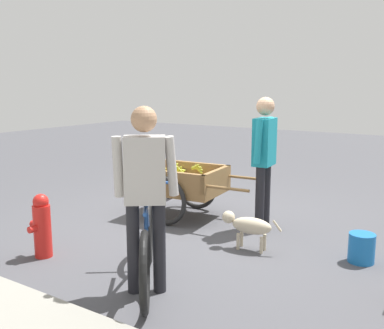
# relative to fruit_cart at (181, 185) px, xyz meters

# --- Properties ---
(ground_plane) EXTENTS (24.00, 24.00, 0.00)m
(ground_plane) POSITION_rel_fruit_cart_xyz_m (-0.38, 0.14, -0.44)
(ground_plane) COLOR #47474C
(fruit_cart) EXTENTS (1.71, 0.99, 0.72)m
(fruit_cart) POSITION_rel_fruit_cart_xyz_m (0.00, 0.00, 0.00)
(fruit_cart) COLOR olive
(fruit_cart) RESTS_ON ground
(vendor_person) EXTENTS (0.23, 0.58, 1.62)m
(vendor_person) POSITION_rel_fruit_cart_xyz_m (-1.15, -0.09, 0.53)
(vendor_person) COLOR black
(vendor_person) RESTS_ON ground
(bicycle) EXTENTS (1.04, 1.37, 0.85)m
(bicycle) POSITION_rel_fruit_cart_xyz_m (-0.92, 1.88, -0.08)
(bicycle) COLOR black
(bicycle) RESTS_ON ground
(cyclist_person) EXTENTS (0.43, 0.39, 1.60)m
(cyclist_person) POSITION_rel_fruit_cart_xyz_m (-1.01, 2.01, 0.52)
(cyclist_person) COLOR black
(cyclist_person) RESTS_ON ground
(dog) EXTENTS (0.67, 0.22, 0.40)m
(dog) POSITION_rel_fruit_cart_xyz_m (-1.30, 0.62, -0.17)
(dog) COLOR beige
(dog) RESTS_ON ground
(fire_hydrant) EXTENTS (0.25, 0.25, 0.67)m
(fire_hydrant) POSITION_rel_fruit_cart_xyz_m (0.40, 1.97, -0.10)
(fire_hydrant) COLOR red
(fire_hydrant) RESTS_ON ground
(plastic_bucket) EXTENTS (0.26, 0.26, 0.30)m
(plastic_bucket) POSITION_rel_fruit_cart_xyz_m (-2.41, 0.33, -0.29)
(plastic_bucket) COLOR #1966B2
(plastic_bucket) RESTS_ON ground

